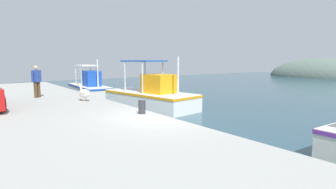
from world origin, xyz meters
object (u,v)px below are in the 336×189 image
pelican (84,93)px  mooring_bollard_nearest (142,107)px  fishing_boat_nearest (89,87)px  fishing_boat_second (151,96)px  fisherman_standing (37,80)px

pelican → mooring_bollard_nearest: size_ratio=1.94×
fishing_boat_nearest → mooring_bollard_nearest: size_ratio=12.03×
fishing_boat_second → fisherman_standing: bearing=-112.0°
fishing_boat_second → mooring_bollard_nearest: (4.60, -3.33, 0.37)m
pelican → fisherman_standing: (-2.67, -1.51, 0.50)m
fishing_boat_nearest → fishing_boat_second: size_ratio=0.96×
fishing_boat_second → fisherman_standing: size_ratio=3.74×
fishing_boat_second → pelican: fishing_boat_second is taller
fishing_boat_second → fisherman_standing: (-2.21, -5.48, 1.02)m
fisherman_standing → fishing_boat_second: bearing=68.0°
mooring_bollard_nearest → fishing_boat_second: bearing=144.1°
mooring_bollard_nearest → fishing_boat_nearest: bearing=168.5°
fishing_boat_second → pelican: bearing=-83.5°
fishing_boat_second → mooring_bollard_nearest: 5.69m
pelican → fisherman_standing: 3.10m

